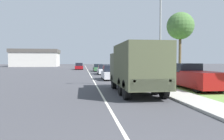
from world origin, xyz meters
TOP-DOWN VIEW (x-y plane):
  - ground_plane at (0.00, 40.00)m, footprint 180.00×180.00m
  - lane_centre_stripe at (0.00, 40.00)m, footprint 0.12×120.00m
  - sidewalk_right at (4.50, 40.00)m, footprint 1.80×120.00m
  - grass_strip_right at (8.90, 40.00)m, footprint 7.00×120.00m
  - military_truck at (2.22, 11.46)m, footprint 2.41×6.92m
  - car_nearest_ahead at (1.99, 21.76)m, footprint 1.90×4.09m
  - car_second_ahead at (2.16, 31.16)m, footprint 1.87×4.63m
  - car_third_ahead at (1.95, 40.81)m, footprint 1.81×4.82m
  - car_fourth_ahead at (-1.87, 49.41)m, footprint 1.83×4.19m
  - pickup_truck at (6.98, 13.09)m, footprint 1.95×5.52m
  - lamp_post at (4.55, 14.00)m, footprint 1.69×0.24m
  - tree_mid_right at (9.53, 20.79)m, footprint 2.96×2.96m
  - building_distant at (-17.33, 78.34)m, footprint 15.93×11.72m

SIDE VIEW (x-z plane):
  - ground_plane at x=0.00m, z-range 0.00..0.00m
  - lane_centre_stripe at x=0.00m, z-range 0.00..0.00m
  - grass_strip_right at x=8.90m, z-range 0.00..0.02m
  - sidewalk_right at x=4.50m, z-range 0.00..0.12m
  - car_third_ahead at x=1.95m, z-range -0.06..1.36m
  - car_second_ahead at x=2.16m, z-range -0.07..1.45m
  - car_fourth_ahead at x=-1.87m, z-range -0.08..1.48m
  - car_nearest_ahead at x=1.99m, z-range -0.08..1.52m
  - pickup_truck at x=6.98m, z-range -0.03..1.83m
  - military_truck at x=2.22m, z-range 0.16..3.26m
  - building_distant at x=-17.33m, z-range 0.04..6.04m
  - lamp_post at x=4.55m, z-range 0.80..8.08m
  - tree_mid_right at x=9.53m, z-range 2.17..9.53m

